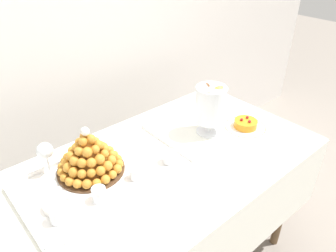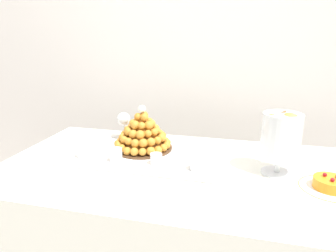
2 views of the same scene
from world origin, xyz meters
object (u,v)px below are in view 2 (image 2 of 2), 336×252
(croquembouche, at_px, (142,133))
(dessert_cup_mid_left, at_px, (116,155))
(dessert_cup_mid_right, at_px, (197,164))
(serving_tray, at_px, (144,155))
(fruit_tart_plate, at_px, (330,186))
(creme_brulee_ramekin, at_px, (95,150))
(dessert_cup_centre, at_px, (156,159))
(wine_glass, at_px, (124,120))
(dessert_cup_left, at_px, (83,152))
(macaron_goblet, at_px, (281,137))

(croquembouche, distance_m, dessert_cup_mid_left, 0.19)
(dessert_cup_mid_right, bearing_deg, dessert_cup_mid_left, -179.52)
(serving_tray, xyz_separation_m, fruit_tart_plate, (0.72, -0.14, 0.01))
(creme_brulee_ramekin, bearing_deg, dessert_cup_centre, -10.56)
(creme_brulee_ramekin, bearing_deg, wine_glass, 73.40)
(croquembouche, xyz_separation_m, dessert_cup_centre, (0.11, -0.16, -0.06))
(serving_tray, height_order, dessert_cup_left, dessert_cup_left)
(croquembouche, xyz_separation_m, dessert_cup_mid_left, (-0.06, -0.17, -0.05))
(dessert_cup_mid_left, distance_m, macaron_goblet, 0.66)
(dessert_cup_mid_left, bearing_deg, creme_brulee_ramekin, 152.66)
(creme_brulee_ramekin, distance_m, fruit_tart_plate, 0.94)
(croquembouche, relative_size, wine_glass, 1.83)
(dessert_cup_mid_right, bearing_deg, dessert_cup_centre, 177.05)
(dessert_cup_mid_left, bearing_deg, dessert_cup_mid_right, 0.48)
(serving_tray, height_order, croquembouche, croquembouche)
(dessert_cup_centre, bearing_deg, dessert_cup_mid_left, -176.11)
(dessert_cup_centre, distance_m, macaron_goblet, 0.49)
(serving_tray, relative_size, dessert_cup_centre, 13.61)
(serving_tray, distance_m, dessert_cup_mid_right, 0.27)
(dessert_cup_mid_right, distance_m, macaron_goblet, 0.33)
(croquembouche, xyz_separation_m, wine_glass, (-0.13, 0.10, 0.02))
(dessert_cup_mid_right, distance_m, creme_brulee_ramekin, 0.48)
(wine_glass, bearing_deg, macaron_goblet, -16.12)
(dessert_cup_mid_left, distance_m, wine_glass, 0.29)
(serving_tray, xyz_separation_m, dessert_cup_centre, (0.08, -0.09, 0.02))
(dessert_cup_mid_left, bearing_deg, dessert_cup_left, 177.29)
(serving_tray, height_order, macaron_goblet, macaron_goblet)
(croquembouche, distance_m, creme_brulee_ramekin, 0.22)
(fruit_tart_plate, xyz_separation_m, wine_glass, (-0.88, 0.30, 0.09))
(dessert_cup_mid_left, xyz_separation_m, fruit_tart_plate, (0.81, -0.03, -0.02))
(dessert_cup_left, bearing_deg, serving_tray, 21.52)
(dessert_cup_centre, bearing_deg, macaron_goblet, 6.00)
(fruit_tart_plate, bearing_deg, croquembouche, 164.89)
(dessert_cup_centre, height_order, dessert_cup_mid_right, dessert_cup_mid_right)
(creme_brulee_ramekin, bearing_deg, dessert_cup_mid_right, -7.84)
(croquembouche, relative_size, fruit_tart_plate, 1.30)
(fruit_tart_plate, distance_m, wine_glass, 0.93)
(croquembouche, bearing_deg, dessert_cup_mid_right, -30.59)
(dessert_cup_left, distance_m, dessert_cup_mid_right, 0.50)
(dessert_cup_mid_left, height_order, wine_glass, wine_glass)
(creme_brulee_ramekin, relative_size, wine_glass, 0.66)
(croquembouche, relative_size, creme_brulee_ramekin, 2.78)
(croquembouche, xyz_separation_m, creme_brulee_ramekin, (-0.19, -0.10, -0.06))
(serving_tray, bearing_deg, dessert_cup_mid_right, -21.58)
(dessert_cup_mid_left, bearing_deg, wine_glass, 104.89)
(fruit_tart_plate, relative_size, wine_glass, 1.41)
(dessert_cup_left, distance_m, dessert_cup_centre, 0.33)
(dessert_cup_mid_right, relative_size, creme_brulee_ramekin, 0.58)
(fruit_tart_plate, bearing_deg, dessert_cup_centre, 175.95)
(dessert_cup_mid_right, bearing_deg, wine_glass, 147.19)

